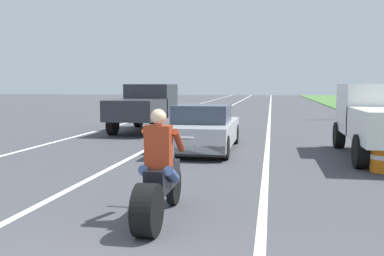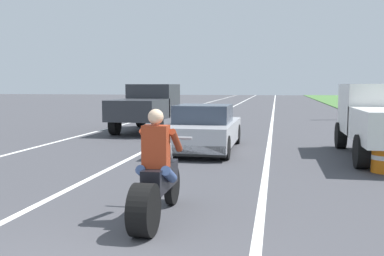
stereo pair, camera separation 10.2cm
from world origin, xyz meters
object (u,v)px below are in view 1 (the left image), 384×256
motorcycle_with_rider (159,181)px  construction_barrel_nearest (384,150)px  pickup_truck_left_lane_dark_grey (146,105)px  sports_car_silver (203,129)px  pickup_truck_right_shoulder_white (384,117)px

motorcycle_with_rider → construction_barrel_nearest: size_ratio=2.21×
construction_barrel_nearest → pickup_truck_left_lane_dark_grey: bearing=136.1°
sports_car_silver → pickup_truck_right_shoulder_white: (4.94, -0.51, 0.48)m
sports_car_silver → pickup_truck_right_shoulder_white: size_ratio=0.90×
motorcycle_with_rider → construction_barrel_nearest: (4.05, 4.39, -0.09)m
motorcycle_with_rider → sports_car_silver: bearing=93.7°
pickup_truck_left_lane_dark_grey → construction_barrel_nearest: size_ratio=4.80×
motorcycle_with_rider → sports_car_silver: (-0.45, 6.89, 0.04)m
motorcycle_with_rider → pickup_truck_left_lane_dark_grey: pickup_truck_left_lane_dark_grey is taller
sports_car_silver → pickup_truck_left_lane_dark_grey: pickup_truck_left_lane_dark_grey is taller
motorcycle_with_rider → sports_car_silver: size_ratio=0.51×
sports_car_silver → construction_barrel_nearest: size_ratio=4.30×
pickup_truck_right_shoulder_white → construction_barrel_nearest: pickup_truck_right_shoulder_white is taller
motorcycle_with_rider → pickup_truck_right_shoulder_white: bearing=54.8°
pickup_truck_left_lane_dark_grey → pickup_truck_right_shoulder_white: same height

